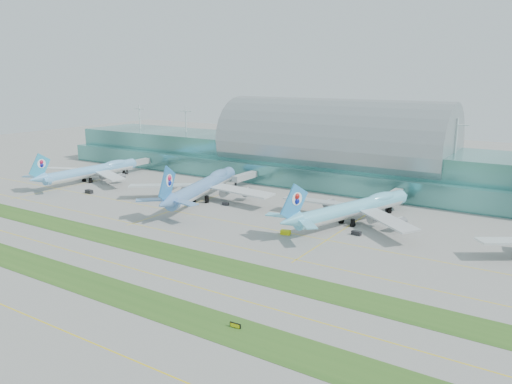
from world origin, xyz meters
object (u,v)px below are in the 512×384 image
Objects in this scene: airliner_b at (204,185)px; taxiway_sign_east at (235,325)px; terminal at (332,155)px; airliner_a at (93,170)px; airliner_c at (355,207)px.

airliner_b is 27.63× the size of taxiway_sign_east.
terminal is 4.99× the size of airliner_a.
terminal is 74.66m from airliner_b.
terminal reaches higher than taxiway_sign_east.
airliner_c reaches higher than taxiway_sign_east.
taxiway_sign_east is (153.79, -88.66, -5.20)m from airliner_a.
terminal reaches higher than airliner_b.
taxiway_sign_east is at bearing -63.33° from airliner_b.
airliner_c is (145.46, 2.14, 0.28)m from airliner_a.
taxiway_sign_east is (8.33, -90.80, -5.48)m from airliner_c.
airliner_b is at bearing 1.17° from airliner_a.
airliner_b reaches higher than airliner_c.
terminal reaches higher than airliner_c.
terminal is 162.78m from taxiway_sign_east.
airliner_a is 0.88× the size of airliner_b.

